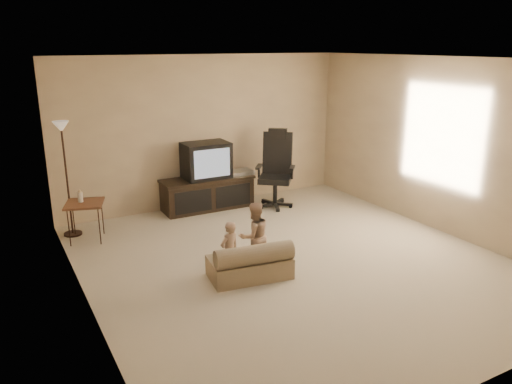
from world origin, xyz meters
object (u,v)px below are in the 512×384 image
(tv_stand, at_px, (207,181))
(side_table, at_px, (84,204))
(office_chair, at_px, (276,179))
(toddler_right, at_px, (254,236))
(toddler_left, at_px, (229,252))
(child_sofa, at_px, (251,264))
(floor_lamp, at_px, (64,153))

(tv_stand, height_order, side_table, tv_stand)
(office_chair, bearing_deg, toddler_right, -88.04)
(toddler_left, bearing_deg, child_sofa, 147.84)
(tv_stand, xyz_separation_m, office_chair, (1.07, -0.44, 0.00))
(side_table, distance_m, toddler_left, 2.43)
(floor_lamp, distance_m, toddler_right, 2.97)
(office_chair, distance_m, side_table, 3.13)
(floor_lamp, height_order, child_sofa, floor_lamp)
(tv_stand, height_order, child_sofa, tv_stand)
(child_sofa, xyz_separation_m, toddler_right, (0.17, 0.23, 0.24))
(tv_stand, xyz_separation_m, toddler_left, (-0.85, -2.59, -0.10))
(floor_lamp, bearing_deg, child_sofa, -57.10)
(tv_stand, xyz_separation_m, toddler_right, (-0.43, -2.43, -0.04))
(office_chair, bearing_deg, floor_lamp, -145.43)
(side_table, relative_size, child_sofa, 0.74)
(floor_lamp, bearing_deg, side_table, -64.27)
(tv_stand, bearing_deg, toddler_left, -107.32)
(child_sofa, bearing_deg, tv_stand, 85.39)
(side_table, distance_m, toddler_right, 2.54)
(tv_stand, bearing_deg, toddler_right, -99.31)
(side_table, relative_size, toddler_left, 1.03)
(floor_lamp, bearing_deg, office_chair, -4.49)
(office_chair, distance_m, toddler_left, 2.88)
(toddler_left, relative_size, toddler_right, 0.86)
(office_chair, bearing_deg, side_table, -140.09)
(side_table, xyz_separation_m, child_sofa, (1.46, -2.17, -0.35))
(child_sofa, bearing_deg, side_table, 132.06)
(office_chair, height_order, floor_lamp, floor_lamp)
(office_chair, relative_size, floor_lamp, 0.79)
(office_chair, distance_m, floor_lamp, 3.37)
(child_sofa, distance_m, toddler_left, 0.31)
(toddler_left, distance_m, toddler_right, 0.45)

